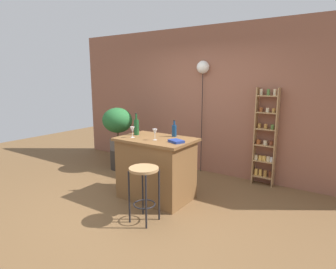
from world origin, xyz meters
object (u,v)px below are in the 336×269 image
Objects in this scene: bottle_wine_red at (174,130)px; spice_shelf at (265,139)px; pendant_globe_light at (203,68)px; bar_stool at (144,181)px; plant_stool at (119,159)px; wine_glass_left at (132,130)px; bottle_vinegar at (136,127)px; cookbook at (176,141)px; wine_glass_center at (155,132)px; potted_plant at (117,123)px.

spice_shelf is at bearing 49.73° from bottle_wine_red.
spice_shelf is at bearing -1.53° from pendant_globe_light.
bottle_wine_red reaches higher than bar_stool.
plant_stool is 0.19× the size of pendant_globe_light.
plant_stool is at bearing 142.68° from wine_glass_left.
bottle_vinegar is 0.83m from cookbook.
pendant_globe_light is (-0.43, 1.61, 1.05)m from cookbook.
spice_shelf is at bearing 54.69° from wine_glass_center.
bottle_vinegar is 0.50m from wine_glass_center.
wine_glass_left is 1.00× the size of wine_glass_center.
spice_shelf is 2.28m from wine_glass_left.
potted_plant is at bearing 142.68° from wine_glass_left.
potted_plant reaches higher than bottle_wine_red.
bottle_vinegar is at bearing -104.38° from pendant_globe_light.
wine_glass_left is at bearing -173.90° from wine_glass_center.
potted_plant reaches higher than wine_glass_left.
potted_plant is at bearing -164.27° from spice_shelf.
plant_stool is at bearing 151.46° from wine_glass_center.
bar_stool is 2.83× the size of bottle_wine_red.
bottle_vinegar reaches higher than wine_glass_left.
cookbook is at bearing 6.28° from wine_glass_left.
bottle_vinegar reaches higher than bottle_wine_red.
bottle_vinegar is (1.09, -0.70, 0.13)m from potted_plant.
pendant_globe_light reaches higher than wine_glass_left.
wine_glass_left is 0.78× the size of cookbook.
bar_stool is 2.39m from spice_shelf.
spice_shelf is 0.78× the size of pendant_globe_light.
bottle_wine_red is 0.12× the size of pendant_globe_light.
pendant_globe_light is at bearing 28.35° from plant_stool.
bottle_vinegar is at bearing -137.85° from spice_shelf.
bar_stool is 1.09m from bottle_wine_red.
wine_glass_left is 0.75m from cookbook.
pendant_globe_light reaches higher than bottle_wine_red.
plant_stool is at bearing 141.79° from bar_stool.
wine_glass_center is at bearing -28.54° from potted_plant.
cookbook is at bearing -23.07° from plant_stool.
pendant_globe_light reaches higher than plant_stool.
wine_glass_center is at bearing -17.45° from bottle_vinegar.
cookbook is (1.91, -0.81, 0.02)m from potted_plant.
plant_stool is 1.57m from bottle_vinegar.
pendant_globe_light is at bearing 126.65° from cookbook.
bar_stool is 2.69m from pendant_globe_light.
bottle_vinegar reaches higher than potted_plant.
plant_stool is at bearing 178.51° from cookbook.
wine_glass_center is (1.57, -0.85, 0.12)m from potted_plant.
cookbook reaches higher than bar_stool.
cookbook is (-0.80, -1.58, 0.15)m from spice_shelf.
wine_glass_center is 0.78× the size of cookbook.
spice_shelf reaches higher than bottle_vinegar.
spice_shelf is 10.31× the size of wine_glass_left.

